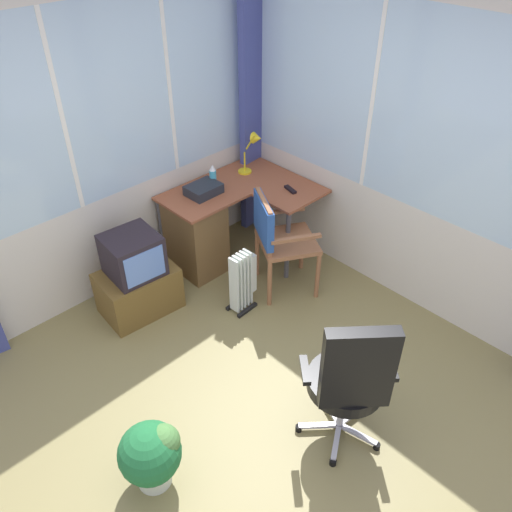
# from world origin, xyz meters

# --- Properties ---
(ground) EXTENTS (4.85, 5.08, 0.06)m
(ground) POSITION_xyz_m (0.00, 0.00, -0.03)
(ground) COLOR olive
(north_window_panel) EXTENTS (3.85, 0.07, 2.60)m
(north_window_panel) POSITION_xyz_m (-0.00, 2.07, 1.30)
(north_window_panel) COLOR silver
(north_window_panel) RESTS_ON ground
(east_window_panel) EXTENTS (0.07, 4.08, 2.60)m
(east_window_panel) POSITION_xyz_m (1.96, 0.00, 1.30)
(east_window_panel) COLOR silver
(east_window_panel) RESTS_ON ground
(curtain_corner) EXTENTS (0.32, 0.11, 2.50)m
(curtain_corner) POSITION_xyz_m (1.83, 1.94, 1.25)
(curtain_corner) COLOR #404A8E
(curtain_corner) RESTS_ON ground
(desk) EXTENTS (1.27, 1.05, 0.75)m
(desk) POSITION_xyz_m (0.94, 1.71, 0.41)
(desk) COLOR brown
(desk) RESTS_ON ground
(desk_lamp) EXTENTS (0.23, 0.20, 0.41)m
(desk_lamp) POSITION_xyz_m (1.64, 1.73, 1.02)
(desk_lamp) COLOR yellow
(desk_lamp) RESTS_ON desk
(tv_remote) EXTENTS (0.08, 0.16, 0.02)m
(tv_remote) POSITION_xyz_m (1.62, 1.23, 0.76)
(tv_remote) COLOR black
(tv_remote) RESTS_ON desk
(spray_bottle) EXTENTS (0.06, 0.06, 0.22)m
(spray_bottle) POSITION_xyz_m (1.18, 1.79, 0.85)
(spray_bottle) COLOR #46B3CE
(spray_bottle) RESTS_ON desk
(paper_tray) EXTENTS (0.30, 0.24, 0.09)m
(paper_tray) POSITION_xyz_m (1.02, 1.74, 0.79)
(paper_tray) COLOR #22272E
(paper_tray) RESTS_ON desk
(wooden_armchair) EXTENTS (0.66, 0.66, 0.95)m
(wooden_armchair) POSITION_xyz_m (1.17, 0.99, 0.62)
(wooden_armchair) COLOR #945E3C
(wooden_armchair) RESTS_ON ground
(office_chair) EXTENTS (0.61, 0.59, 1.13)m
(office_chair) POSITION_xyz_m (0.35, -0.46, 0.63)
(office_chair) COLOR #B7B7BF
(office_chair) RESTS_ON ground
(tv_on_stand) EXTENTS (0.67, 0.49, 0.77)m
(tv_on_stand) POSITION_xyz_m (0.13, 1.60, 0.34)
(tv_on_stand) COLOR brown
(tv_on_stand) RESTS_ON ground
(space_heater) EXTENTS (0.27, 0.18, 0.58)m
(space_heater) POSITION_xyz_m (0.80, 0.99, 0.30)
(space_heater) COLOR silver
(space_heater) RESTS_ON ground
(potted_plant) EXTENTS (0.39, 0.39, 0.49)m
(potted_plant) POSITION_xyz_m (-0.72, 0.18, 0.29)
(potted_plant) COLOR silver
(potted_plant) RESTS_ON ground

